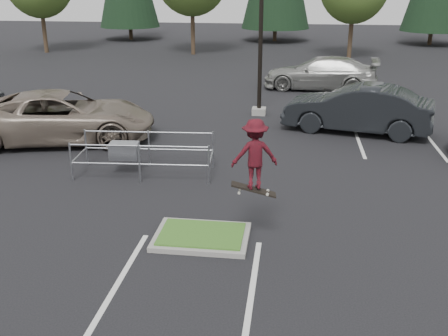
# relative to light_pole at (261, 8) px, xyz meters

# --- Properties ---
(ground) EXTENTS (120.00, 120.00, 0.00)m
(ground) POSITION_rel_light_pole_xyz_m (-0.50, -12.00, -4.56)
(ground) COLOR black
(ground) RESTS_ON ground
(grass_median) EXTENTS (2.20, 1.60, 0.16)m
(grass_median) POSITION_rel_light_pole_xyz_m (-0.50, -12.00, -4.48)
(grass_median) COLOR gray
(grass_median) RESTS_ON ground
(stall_lines) EXTENTS (22.62, 17.60, 0.01)m
(stall_lines) POSITION_rel_light_pole_xyz_m (-1.85, -5.98, -4.56)
(stall_lines) COLOR silver
(stall_lines) RESTS_ON ground
(light_pole) EXTENTS (0.70, 0.60, 10.12)m
(light_pole) POSITION_rel_light_pole_xyz_m (0.00, 0.00, 0.00)
(light_pole) COLOR gray
(light_pole) RESTS_ON ground
(cart_corral) EXTENTS (4.29, 1.79, 1.19)m
(cart_corral) POSITION_rel_light_pole_xyz_m (-3.47, -7.97, -3.81)
(cart_corral) COLOR #95979D
(cart_corral) RESTS_ON ground
(skateboarder) EXTENTS (1.13, 0.83, 1.77)m
(skateboarder) POSITION_rel_light_pole_xyz_m (0.70, -12.03, -2.40)
(skateboarder) COLOR black
(skateboarder) RESTS_ON ground
(car_l_tan) EXTENTS (7.25, 4.58, 1.87)m
(car_l_tan) POSITION_rel_light_pole_xyz_m (-7.00, -5.00, -3.63)
(car_l_tan) COLOR #7B6C5E
(car_l_tan) RESTS_ON ground
(car_r_charc) EXTENTS (5.98, 3.23, 1.87)m
(car_r_charc) POSITION_rel_light_pole_xyz_m (4.00, -2.24, -3.62)
(car_r_charc) COLOR black
(car_r_charc) RESTS_ON ground
(car_far_silver) EXTENTS (6.26, 3.01, 1.76)m
(car_far_silver) POSITION_rel_light_pole_xyz_m (2.94, 6.00, -3.68)
(car_far_silver) COLOR #9B9C97
(car_far_silver) RESTS_ON ground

